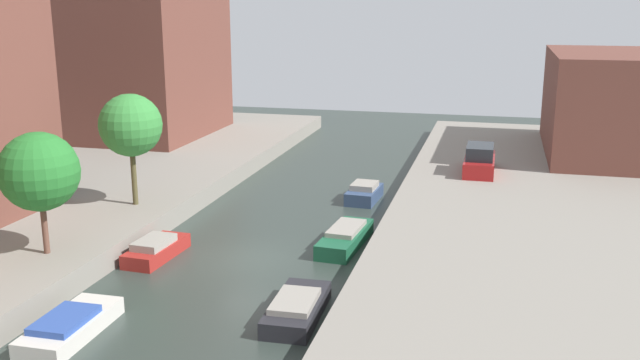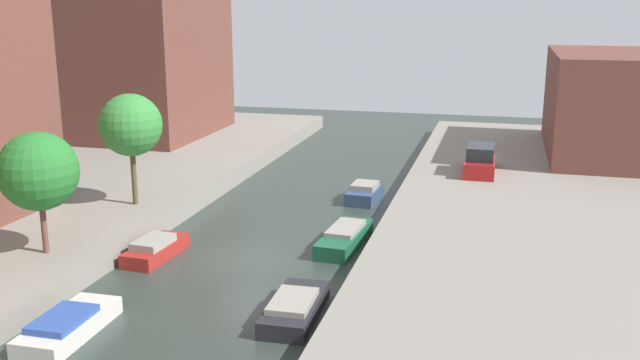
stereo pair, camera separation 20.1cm
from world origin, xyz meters
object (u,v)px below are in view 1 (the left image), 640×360
at_px(moored_boat_left_1, 70,326).
at_px(moored_boat_left_2, 156,249).
at_px(low_block_right, 629,104).
at_px(moored_boat_right_4, 364,193).
at_px(street_tree_3, 131,126).
at_px(parked_car, 480,161).
at_px(moored_boat_right_2, 297,308).
at_px(moored_boat_right_3, 345,238).
at_px(street_tree_2, 39,172).

bearing_deg(moored_boat_left_1, moored_boat_left_2, 95.04).
xyz_separation_m(low_block_right, moored_boat_left_1, (-21.31, -30.02, -3.92)).
height_order(low_block_right, moored_boat_right_4, low_block_right).
xyz_separation_m(low_block_right, street_tree_3, (-25.13, -18.54, 0.65)).
relative_size(parked_car, moored_boat_left_2, 1.26).
distance_m(moored_boat_left_2, moored_boat_right_4, 13.01).
distance_m(moored_boat_left_1, moored_boat_right_2, 7.53).
height_order(moored_boat_right_3, moored_boat_right_4, moored_boat_right_4).
relative_size(low_block_right, moored_boat_right_2, 3.33).
xyz_separation_m(low_block_right, moored_boat_right_2, (-14.48, -26.84, -3.91)).
relative_size(street_tree_2, parked_car, 1.08).
bearing_deg(low_block_right, moored_boat_right_2, -118.36).
relative_size(parked_car, moored_boat_left_1, 1.11).
relative_size(moored_boat_right_3, moored_boat_right_4, 1.50).
height_order(street_tree_2, moored_boat_right_2, street_tree_2).
xyz_separation_m(street_tree_2, moored_boat_left_1, (3.81, -4.35, -3.96)).
relative_size(moored_boat_left_1, moored_boat_right_4, 1.31).
bearing_deg(moored_boat_left_1, moored_boat_right_2, 24.97).
xyz_separation_m(street_tree_2, moored_boat_right_4, (10.12, 13.98, -3.88)).
xyz_separation_m(low_block_right, street_tree_2, (-25.13, -25.66, 0.04)).
height_order(street_tree_3, moored_boat_left_1, street_tree_3).
relative_size(low_block_right, street_tree_3, 2.50).
height_order(street_tree_2, moored_boat_left_2, street_tree_2).
distance_m(low_block_right, moored_boat_left_1, 37.02).
distance_m(street_tree_3, moored_boat_right_3, 11.63).
xyz_separation_m(low_block_right, moored_boat_right_3, (-14.43, -19.19, -3.87)).
xyz_separation_m(parked_car, moored_boat_left_2, (-12.95, -15.11, -1.30)).
bearing_deg(moored_boat_right_4, street_tree_2, -125.89).
bearing_deg(moored_boat_right_2, parked_car, 74.14).
xyz_separation_m(parked_car, moored_boat_right_3, (-5.42, -11.62, -1.29)).
relative_size(moored_boat_right_2, moored_boat_right_4, 1.31).
bearing_deg(parked_car, moored_boat_right_3, -115.01).
bearing_deg(street_tree_3, parked_car, 34.24).
xyz_separation_m(street_tree_2, moored_boat_right_2, (10.64, -1.17, -3.95)).
xyz_separation_m(street_tree_3, moored_boat_left_1, (3.81, -11.48, -4.56)).
height_order(moored_boat_left_1, moored_boat_right_2, moored_boat_right_2).
height_order(moored_boat_left_1, moored_boat_left_2, moored_boat_left_2).
distance_m(low_block_right, moored_boat_right_2, 30.75).
relative_size(street_tree_2, moored_boat_left_2, 1.35).
distance_m(street_tree_3, moored_boat_left_1, 12.93).
height_order(parked_car, moored_boat_left_1, parked_car).
xyz_separation_m(moored_boat_left_2, moored_boat_right_2, (7.47, -4.16, -0.03)).
relative_size(street_tree_3, parked_car, 1.20).
height_order(street_tree_3, parked_car, street_tree_3).
bearing_deg(street_tree_3, moored_boat_right_3, -3.48).
bearing_deg(moored_boat_right_2, moored_boat_right_3, 89.61).
relative_size(low_block_right, moored_boat_left_2, 3.77).
xyz_separation_m(moored_boat_left_1, moored_boat_right_2, (6.83, 3.18, 0.01)).
relative_size(moored_boat_left_2, moored_boat_right_3, 0.77).
height_order(moored_boat_left_2, moored_boat_right_4, moored_boat_right_4).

